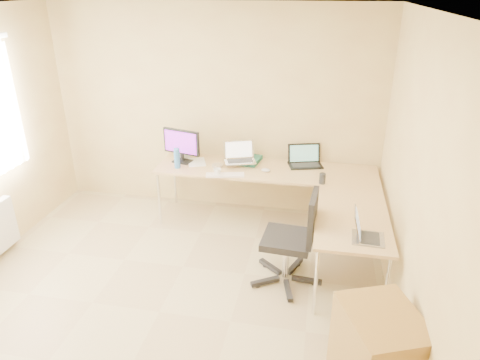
% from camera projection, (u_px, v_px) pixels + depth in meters
% --- Properties ---
extents(floor, '(4.50, 4.50, 0.00)m').
position_uv_depth(floor, '(159.00, 312.00, 4.04)').
color(floor, tan).
rests_on(floor, ground).
extents(ceiling, '(4.50, 4.50, 0.00)m').
position_uv_depth(ceiling, '(130.00, 12.00, 2.97)').
color(ceiling, white).
rests_on(ceiling, ground).
extents(wall_back, '(4.50, 0.00, 4.50)m').
position_uv_depth(wall_back, '(214.00, 111.00, 5.52)').
color(wall_back, '#DECC87').
rests_on(wall_back, ground).
extents(wall_right, '(0.00, 4.50, 4.50)m').
position_uv_depth(wall_right, '(422.00, 208.00, 3.14)').
color(wall_right, '#DECC87').
rests_on(wall_right, ground).
extents(desk_main, '(2.65, 0.70, 0.73)m').
position_uv_depth(desk_main, '(265.00, 196.00, 5.42)').
color(desk_main, tan).
rests_on(desk_main, ground).
extents(desk_return, '(0.70, 1.30, 0.73)m').
position_uv_depth(desk_return, '(348.00, 248.00, 4.36)').
color(desk_return, tan).
rests_on(desk_return, ground).
extents(monitor, '(0.52, 0.28, 0.42)m').
position_uv_depth(monitor, '(182.00, 146.00, 5.39)').
color(monitor, black).
rests_on(monitor, desk_main).
extents(book_stack, '(0.29, 0.36, 0.05)m').
position_uv_depth(book_stack, '(250.00, 160.00, 5.46)').
color(book_stack, '#1F5F4E').
rests_on(book_stack, desk_main).
extents(laptop_center, '(0.44, 0.39, 0.24)m').
position_uv_depth(laptop_center, '(240.00, 152.00, 5.29)').
color(laptop_center, silver).
rests_on(laptop_center, desk_main).
extents(laptop_black, '(0.47, 0.40, 0.25)m').
position_uv_depth(laptop_black, '(306.00, 156.00, 5.31)').
color(laptop_black, black).
rests_on(laptop_black, desk_main).
extents(keyboard, '(0.46, 0.22, 0.02)m').
position_uv_depth(keyboard, '(225.00, 175.00, 5.08)').
color(keyboard, white).
rests_on(keyboard, desk_main).
extents(mouse, '(0.12, 0.08, 0.04)m').
position_uv_depth(mouse, '(266.00, 170.00, 5.18)').
color(mouse, silver).
rests_on(mouse, desk_main).
extents(mug, '(0.09, 0.09, 0.08)m').
position_uv_depth(mug, '(217.00, 172.00, 5.08)').
color(mug, white).
rests_on(mug, desk_main).
extents(cd_stack, '(0.17, 0.17, 0.03)m').
position_uv_depth(cd_stack, '(217.00, 166.00, 5.32)').
color(cd_stack, white).
rests_on(cd_stack, desk_main).
extents(water_bottle, '(0.08, 0.08, 0.25)m').
position_uv_depth(water_bottle, '(177.00, 158.00, 5.25)').
color(water_bottle, '#3A7CCA').
rests_on(water_bottle, desk_main).
extents(papers, '(0.30, 0.35, 0.01)m').
position_uv_depth(papers, '(197.00, 162.00, 5.46)').
color(papers, white).
rests_on(papers, desk_main).
extents(white_box, '(0.25, 0.22, 0.07)m').
position_uv_depth(white_box, '(181.00, 154.00, 5.63)').
color(white_box, silver).
rests_on(white_box, desk_main).
extents(desk_fan, '(0.26, 0.26, 0.26)m').
position_uv_depth(desk_fan, '(181.00, 147.00, 5.59)').
color(desk_fan, silver).
rests_on(desk_fan, desk_main).
extents(black_cup, '(0.07, 0.07, 0.12)m').
position_uv_depth(black_cup, '(322.00, 178.00, 4.86)').
color(black_cup, '#252525').
rests_on(black_cup, desk_main).
extents(laptop_return, '(0.34, 0.27, 0.22)m').
position_uv_depth(laptop_return, '(369.00, 229.00, 3.78)').
color(laptop_return, '#9396AA').
rests_on(laptop_return, desk_return).
extents(office_chair, '(0.65, 0.65, 1.01)m').
position_uv_depth(office_chair, '(287.00, 238.00, 4.27)').
color(office_chair, black).
rests_on(office_chair, ground).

